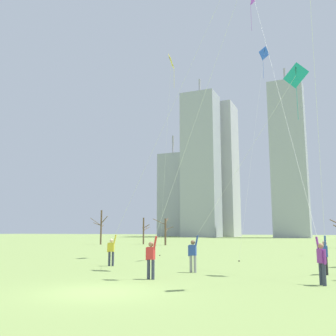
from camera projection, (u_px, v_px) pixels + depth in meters
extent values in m
plane|color=#7A934C|center=(99.00, 292.00, 13.18)|extent=(400.00, 400.00, 0.00)
cylinder|color=#33384C|center=(109.00, 259.00, 23.05)|extent=(0.14, 0.14, 0.85)
cylinder|color=#33384C|center=(113.00, 259.00, 23.03)|extent=(0.14, 0.14, 0.85)
cube|color=yellow|center=(111.00, 247.00, 23.15)|extent=(0.39, 0.30, 0.54)
sphere|color=beige|center=(112.00, 241.00, 23.22)|extent=(0.22, 0.22, 0.22)
cylinder|color=yellow|center=(108.00, 248.00, 23.17)|extent=(0.09, 0.09, 0.55)
cylinder|color=yellow|center=(115.00, 239.00, 23.21)|extent=(0.22, 0.15, 0.56)
cylinder|color=silver|center=(177.00, 96.00, 23.16)|extent=(8.14, 0.34, 16.69)
cylinder|color=#33384C|center=(149.00, 269.00, 16.76)|extent=(0.14, 0.14, 0.85)
cylinder|color=#33384C|center=(153.00, 270.00, 16.66)|extent=(0.14, 0.14, 0.85)
cube|color=red|center=(151.00, 253.00, 16.82)|extent=(0.35, 0.21, 0.54)
sphere|color=#9E7051|center=(151.00, 244.00, 16.89)|extent=(0.22, 0.22, 0.22)
cylinder|color=red|center=(147.00, 254.00, 16.91)|extent=(0.09, 0.09, 0.55)
cylinder|color=red|center=(155.00, 242.00, 16.81)|extent=(0.21, 0.10, 0.56)
cylinder|color=silver|center=(208.00, 84.00, 17.85)|extent=(4.62, 1.69, 14.06)
cylinder|color=black|center=(326.00, 266.00, 18.53)|extent=(0.14, 0.14, 0.85)
cylinder|color=black|center=(326.00, 266.00, 18.32)|extent=(0.14, 0.14, 0.85)
cube|color=#2D4CA5|center=(325.00, 251.00, 18.54)|extent=(0.25, 0.37, 0.54)
sphere|color=tan|center=(325.00, 243.00, 18.60)|extent=(0.22, 0.22, 0.22)
cylinder|color=#2D4CA5|center=(325.00, 252.00, 18.74)|extent=(0.09, 0.09, 0.55)
cylinder|color=#2D4CA5|center=(325.00, 241.00, 18.42)|extent=(0.12, 0.21, 0.56)
cylinder|color=silver|center=(317.00, 113.00, 16.93)|extent=(0.20, 5.25, 10.83)
cylinder|color=gray|center=(191.00, 264.00, 19.48)|extent=(0.14, 0.14, 0.85)
cylinder|color=gray|center=(195.00, 264.00, 19.41)|extent=(0.14, 0.14, 0.85)
cube|color=#2D4CA5|center=(193.00, 250.00, 19.56)|extent=(0.35, 0.22, 0.54)
sphere|color=brown|center=(193.00, 242.00, 19.62)|extent=(0.22, 0.22, 0.22)
cylinder|color=#2D4CA5|center=(189.00, 251.00, 19.63)|extent=(0.09, 0.09, 0.55)
cylinder|color=#2D4CA5|center=(197.00, 241.00, 19.56)|extent=(0.21, 0.10, 0.56)
cube|color=teal|center=(296.00, 75.00, 19.42)|extent=(1.30, 0.36, 1.27)
cylinder|color=black|center=(296.00, 75.00, 19.42)|extent=(0.05, 0.31, 0.82)
cylinder|color=teal|center=(297.00, 102.00, 19.36)|extent=(0.02, 0.02, 1.81)
cylinder|color=silver|center=(246.00, 156.00, 19.51)|extent=(5.25, 0.64, 8.08)
cylinder|color=#33384C|center=(324.00, 275.00, 14.73)|extent=(0.14, 0.14, 0.85)
cylinder|color=#33384C|center=(321.00, 274.00, 14.95)|extent=(0.14, 0.14, 0.85)
cube|color=purple|center=(321.00, 256.00, 14.95)|extent=(0.36, 0.39, 0.54)
sphere|color=#9E7051|center=(321.00, 246.00, 15.02)|extent=(0.22, 0.22, 0.22)
cylinder|color=purple|center=(325.00, 257.00, 14.74)|extent=(0.09, 0.09, 0.55)
cylinder|color=purple|center=(318.00, 244.00, 15.23)|extent=(0.19, 0.22, 0.56)
cylinder|color=purple|center=(251.00, 17.00, 29.69)|extent=(0.02, 0.02, 2.30)
cylinder|color=silver|center=(275.00, 77.00, 22.62)|extent=(4.07, 11.16, 18.48)
cube|color=yellow|center=(171.00, 61.00, 31.81)|extent=(0.44, 1.28, 1.24)
cylinder|color=black|center=(171.00, 61.00, 31.81)|extent=(0.35, 0.30, 0.77)
cylinder|color=yellow|center=(174.00, 77.00, 31.67)|extent=(0.02, 0.02, 1.84)
cylinder|color=silver|center=(165.00, 159.00, 32.03)|extent=(2.11, 2.45, 16.03)
cylinder|color=#3F3833|center=(160.00, 255.00, 32.24)|extent=(0.10, 0.10, 0.08)
cube|color=blue|center=(264.00, 53.00, 32.28)|extent=(0.72, 1.06, 1.23)
cylinder|color=black|center=(264.00, 53.00, 32.28)|extent=(0.24, 0.10, 0.80)
cylinder|color=blue|center=(263.00, 69.00, 32.15)|extent=(0.02, 0.02, 1.74)
cylinder|color=silver|center=(253.00, 146.00, 29.27)|extent=(1.66, 4.33, 16.91)
cylinder|color=#3F3833|center=(239.00, 261.00, 26.27)|extent=(0.10, 0.10, 0.08)
cylinder|color=brown|center=(335.00, 222.00, 48.10)|extent=(1.30, 0.91, 0.78)
cylinder|color=brown|center=(144.00, 231.00, 60.46)|extent=(0.24, 0.24, 4.16)
cylinder|color=brown|center=(143.00, 229.00, 61.13)|extent=(0.81, 1.15, 0.56)
cylinder|color=brown|center=(145.00, 229.00, 61.34)|extent=(0.36, 1.77, 0.78)
cylinder|color=brown|center=(146.00, 226.00, 60.59)|extent=(0.95, 0.52, 0.67)
cylinder|color=brown|center=(147.00, 228.00, 61.04)|extent=(0.54, 1.38, 0.58)
cylinder|color=brown|center=(101.00, 227.00, 59.20)|extent=(0.25, 0.25, 5.29)
cylinder|color=brown|center=(97.00, 224.00, 59.19)|extent=(1.08, 0.74, 0.53)
cylinder|color=brown|center=(96.00, 222.00, 59.01)|extent=(1.28, 1.34, 1.26)
cylinder|color=brown|center=(102.00, 226.00, 59.76)|extent=(0.35, 1.11, 0.43)
cylinder|color=brown|center=(104.00, 220.00, 58.84)|extent=(1.57, 0.69, 1.17)
cylinder|color=brown|center=(165.00, 232.00, 56.24)|extent=(0.28, 0.28, 3.90)
cylinder|color=brown|center=(167.00, 221.00, 56.86)|extent=(0.20, 0.90, 0.82)
cylinder|color=brown|center=(169.00, 228.00, 56.32)|extent=(1.16, 0.56, 0.53)
cylinder|color=brown|center=(166.00, 231.00, 56.87)|extent=(0.34, 1.29, 0.67)
cylinder|color=brown|center=(159.00, 222.00, 56.73)|extent=(1.95, 0.39, 0.95)
cube|color=#9EA3AD|center=(289.00, 159.00, 119.33)|extent=(10.53, 9.85, 48.73)
cylinder|color=#99999E|center=(285.00, 77.00, 123.75)|extent=(0.80, 0.80, 5.59)
cube|color=#9EA3AD|center=(201.00, 164.00, 131.56)|extent=(11.90, 9.32, 49.78)
cylinder|color=#99999E|center=(200.00, 87.00, 136.10)|extent=(0.80, 0.80, 5.97)
cube|color=#B2B2B7|center=(227.00, 169.00, 141.68)|extent=(6.39, 11.87, 49.43)
cube|color=#9EA3AD|center=(173.00, 195.00, 149.34)|extent=(10.54, 7.43, 32.08)
cylinder|color=#99999E|center=(173.00, 145.00, 152.58)|extent=(0.80, 0.80, 7.76)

